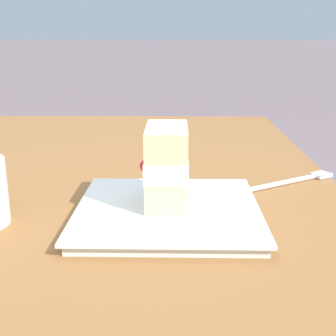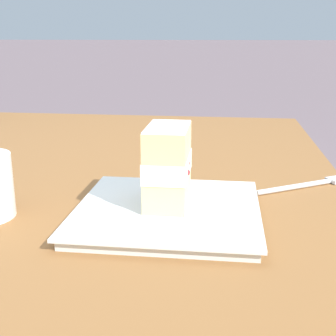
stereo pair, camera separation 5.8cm
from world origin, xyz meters
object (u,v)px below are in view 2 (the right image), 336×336
dessert_plate (168,212)px  cake_slice (168,165)px  dessert_fork (309,184)px  patio_table (67,248)px

dessert_plate → cake_slice: size_ratio=2.28×
dessert_plate → dessert_fork: bearing=-53.1°
dessert_plate → patio_table: bearing=61.8°
dessert_plate → cake_slice: (0.01, 0.00, 0.06)m
dessert_plate → dessert_fork: dessert_plate is taller
patio_table → dessert_plate: 0.23m
dessert_fork → cake_slice: bearing=124.5°
cake_slice → dessert_plate: bearing=-170.0°
cake_slice → dessert_fork: bearing=-55.5°
dessert_plate → cake_slice: cake_slice is taller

